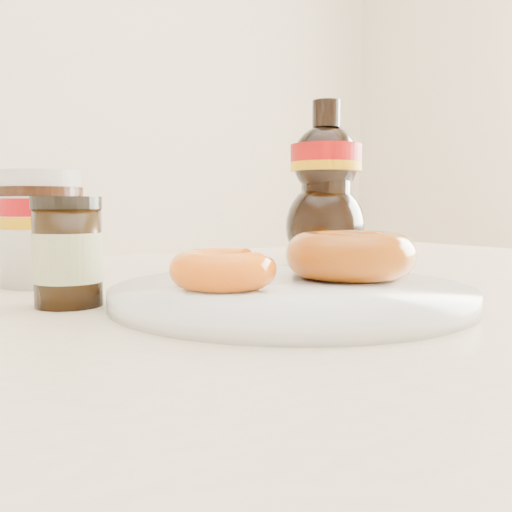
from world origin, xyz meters
TOP-DOWN VIEW (x-y plane):
  - dining_table at (0.00, 0.10)m, footprint 1.40×0.90m
  - plate at (0.01, 0.05)m, footprint 0.29×0.29m
  - donut_bitten at (-0.04, 0.07)m, footprint 0.11×0.11m
  - donut_whole at (0.09, 0.06)m, footprint 0.13×0.13m
  - nutella_jar at (-0.13, 0.27)m, footprint 0.08×0.08m
  - syrup_bottle at (0.23, 0.25)m, footprint 0.11×0.09m
  - dark_jar at (-0.14, 0.14)m, footprint 0.05×0.05m

SIDE VIEW (x-z plane):
  - dining_table at x=0.00m, z-range 0.29..1.04m
  - plate at x=0.01m, z-range 0.75..0.77m
  - donut_bitten at x=-0.04m, z-range 0.76..0.79m
  - donut_whole at x=0.09m, z-range 0.76..0.81m
  - dark_jar at x=-0.14m, z-range 0.75..0.84m
  - nutella_jar at x=-0.13m, z-range 0.75..0.87m
  - syrup_bottle at x=0.23m, z-range 0.75..0.96m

